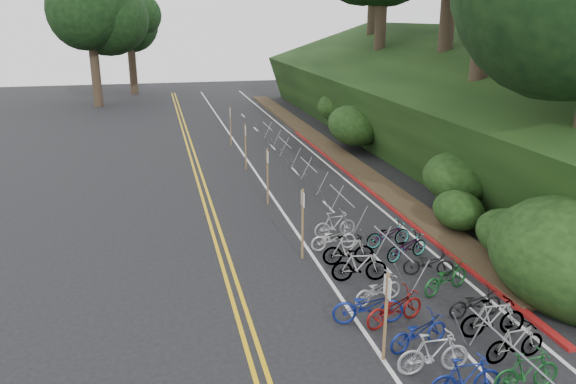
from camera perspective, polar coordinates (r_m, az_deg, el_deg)
name	(u,v)px	position (r m, az deg, el deg)	size (l,w,h in m)	color
ground	(329,338)	(15.01, 4.17, -14.60)	(120.00, 120.00, 0.00)	black
road_markings	(273,210)	(24.02, -1.56, -1.87)	(7.47, 80.00, 0.01)	gold
red_curb	(368,189)	(27.14, 8.14, 0.35)	(0.25, 28.00, 0.10)	maroon
embankment	(440,108)	(35.84, 15.18, 8.22)	(14.30, 48.14, 9.11)	black
bike_rack_front	(508,353)	(13.87, 21.43, -14.98)	(1.09, 3.24, 1.06)	gray
bike_racks_rest	(308,170)	(27.00, 2.09, 2.21)	(1.14, 23.00, 1.17)	gray
signpost_near	(386,311)	(13.69, 9.92, -11.84)	(0.08, 0.40, 2.29)	brown
signposts_rest	(255,157)	(27.29, -3.33, 3.60)	(0.08, 18.40, 2.50)	brown
bike_front	(368,306)	(15.53, 8.14, -11.37)	(1.95, 0.68, 1.03)	navy
bike_valet	(412,285)	(16.91, 12.48, -9.23)	(3.46, 11.29, 1.08)	navy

